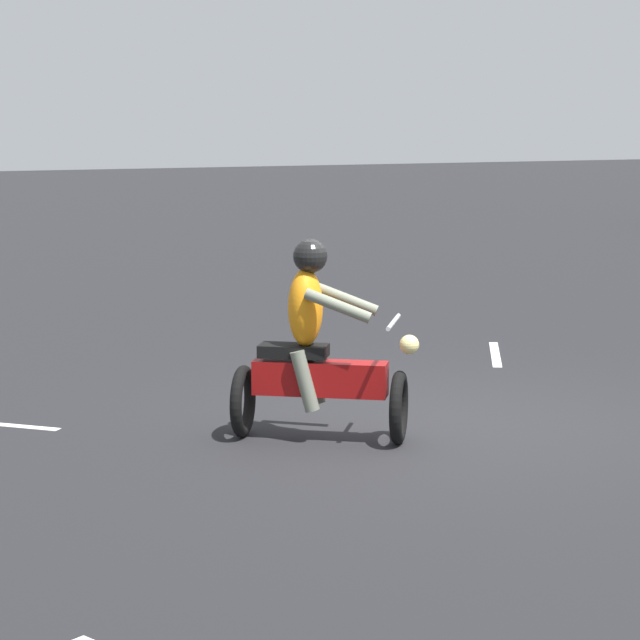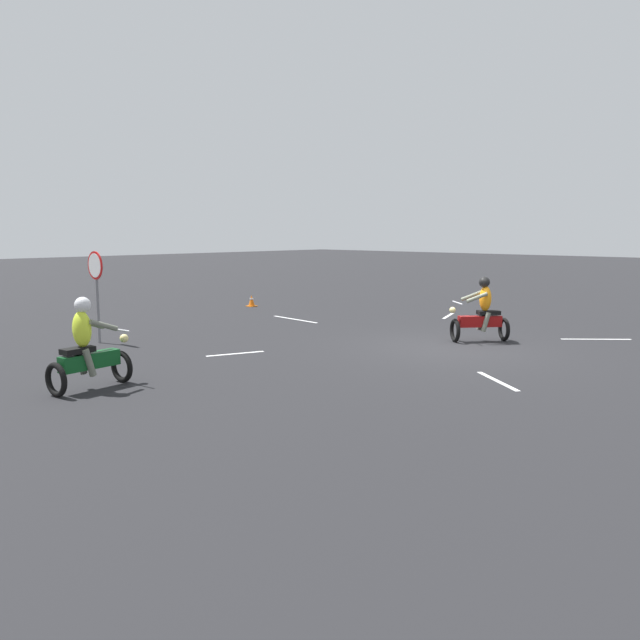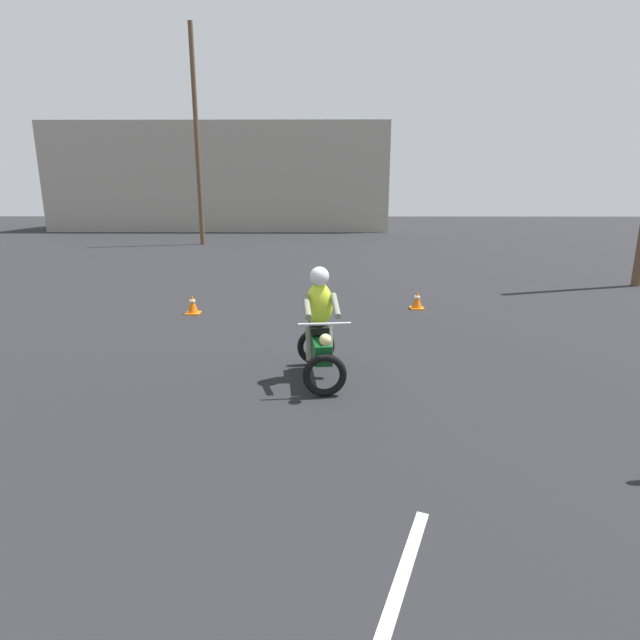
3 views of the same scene
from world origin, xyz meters
TOP-DOWN VIEW (x-y plane):
  - ground_plane at (0.00, 0.00)m, footprint 120.00×120.00m
  - motorcycle_rider_foreground at (-0.03, -1.28)m, footprint 1.36×1.46m
  - lane_stripe_nw at (-2.37, 2.37)m, footprint 1.31×0.98m

SIDE VIEW (x-z plane):
  - ground_plane at x=0.00m, z-range 0.00..0.00m
  - lane_stripe_nw at x=-2.37m, z-range 0.00..0.01m
  - motorcycle_rider_foreground at x=-0.03m, z-range -0.10..1.56m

